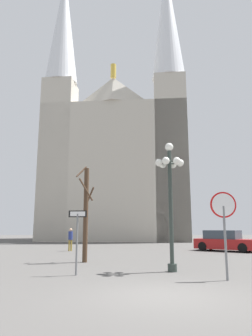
# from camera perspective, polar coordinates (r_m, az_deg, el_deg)

# --- Properties ---
(ground_plane) EXTENTS (120.00, 120.00, 0.00)m
(ground_plane) POSITION_cam_1_polar(r_m,az_deg,el_deg) (8.55, 7.11, -22.28)
(ground_plane) COLOR #514F4C
(cathedral) EXTENTS (19.65, 15.17, 38.30)m
(cathedral) POSITION_cam_1_polar(r_m,az_deg,el_deg) (42.03, -1.73, 2.28)
(cathedral) COLOR #BCB5A5
(cathedral) RESTS_ON ground
(stop_sign) EXTENTS (0.88, 0.09, 2.89)m
(stop_sign) POSITION_cam_1_polar(r_m,az_deg,el_deg) (11.04, 17.59, -8.50)
(stop_sign) COLOR slate
(stop_sign) RESTS_ON ground
(one_way_arrow_sign) EXTENTS (0.68, 0.12, 2.31)m
(one_way_arrow_sign) POSITION_cam_1_polar(r_m,az_deg,el_deg) (11.75, -9.00, -11.81)
(one_way_arrow_sign) COLOR slate
(one_way_arrow_sign) RESTS_ON ground
(street_lamp) EXTENTS (1.19, 1.07, 5.16)m
(street_lamp) POSITION_cam_1_polar(r_m,az_deg,el_deg) (12.75, 8.14, -3.32)
(street_lamp) COLOR #2D3833
(street_lamp) RESTS_ON ground
(bare_tree) EXTENTS (0.97, 0.93, 4.90)m
(bare_tree) POSITION_cam_1_polar(r_m,az_deg,el_deg) (15.91, -7.43, -8.01)
(bare_tree) COLOR #473323
(bare_tree) RESTS_ON ground
(parked_car_near_red) EXTENTS (4.33, 4.03, 1.47)m
(parked_car_near_red) POSITION_cam_1_polar(r_m,az_deg,el_deg) (24.02, 17.74, -12.74)
(parked_car_near_red) COLOR maroon
(parked_car_near_red) RESTS_ON ground
(pedestrian_walking) EXTENTS (0.32, 0.32, 1.61)m
(pedestrian_walking) POSITION_cam_1_polar(r_m,az_deg,el_deg) (23.28, -10.19, -12.46)
(pedestrian_walking) COLOR olive
(pedestrian_walking) RESTS_ON ground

